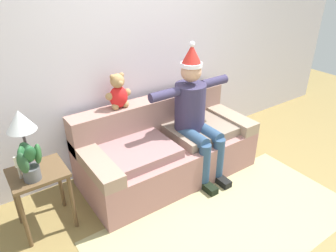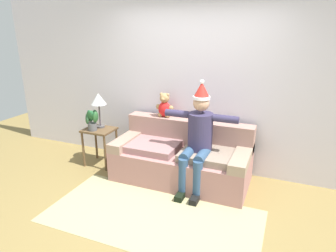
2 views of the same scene
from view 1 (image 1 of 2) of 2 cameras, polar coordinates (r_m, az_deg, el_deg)
name	(u,v)px [view 1 (image 1 of 2)]	position (r m, az deg, el deg)	size (l,w,h in m)	color
ground_plane	(225,222)	(3.24, 10.23, -16.68)	(10.00, 10.00, 0.00)	olive
back_wall	(138,49)	(3.66, -5.41, 13.54)	(7.00, 0.10, 2.70)	silver
couch	(165,148)	(3.65, -0.46, -3.96)	(1.96, 0.91, 0.84)	#A3706C
person_seated	(195,112)	(3.47, 4.90, 2.48)	(1.02, 0.77, 1.52)	#352F4F
teddy_bear	(118,93)	(3.38, -8.90, 5.94)	(0.29, 0.17, 0.38)	red
side_table	(40,183)	(3.07, -22.05, -9.41)	(0.47, 0.41, 0.62)	brown
table_lamp	(21,124)	(2.86, -24.95, 0.41)	(0.24, 0.24, 0.56)	#4D4A4B
potted_plant	(29,161)	(2.83, -23.65, -5.81)	(0.23, 0.25, 0.36)	#535458
candle_tall	(18,164)	(2.90, -25.37, -6.24)	(0.04, 0.04, 0.22)	beige
area_rug	(228,225)	(3.22, 10.79, -17.04)	(2.57, 1.26, 0.01)	tan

